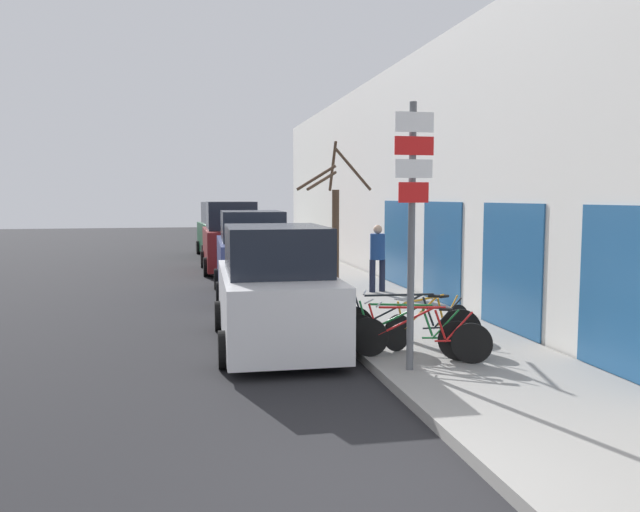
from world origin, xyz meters
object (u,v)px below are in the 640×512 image
(bicycle_3, at_px, (429,324))
(parked_car_2, at_px, (231,240))
(street_tree, at_px, (335,238))
(signpost, at_px, (412,220))
(parked_car_1, at_px, (252,258))
(pedestrian_near, at_px, (378,253))
(bicycle_0, at_px, (419,336))
(bicycle_1, at_px, (407,333))
(bicycle_2, at_px, (407,324))
(parked_car_0, at_px, (275,292))
(parked_car_3, at_px, (222,232))

(bicycle_3, relative_size, parked_car_2, 0.43)
(bicycle_3, distance_m, street_tree, 3.20)
(signpost, bearing_deg, parked_car_2, 96.58)
(parked_car_1, distance_m, pedestrian_near, 3.38)
(bicycle_0, height_order, street_tree, street_tree)
(bicycle_1, xyz_separation_m, bicycle_2, (0.17, 0.49, 0.03))
(bicycle_1, relative_size, parked_car_2, 0.42)
(signpost, distance_m, pedestrian_near, 7.66)
(bicycle_2, relative_size, parked_car_0, 0.51)
(signpost, height_order, parked_car_2, signpost)
(signpost, xyz_separation_m, parked_car_0, (-1.64, 2.52, -1.36))
(pedestrian_near, bearing_deg, signpost, 61.54)
(bicycle_1, relative_size, pedestrian_near, 1.05)
(signpost, xyz_separation_m, parked_car_1, (-1.47, 8.22, -1.30))
(bicycle_1, relative_size, parked_car_3, 0.42)
(bicycle_1, relative_size, parked_car_1, 0.41)
(bicycle_0, relative_size, parked_car_2, 0.45)
(parked_car_1, bearing_deg, signpost, -78.23)
(bicycle_2, xyz_separation_m, parked_car_3, (-2.00, 18.67, 0.55))
(parked_car_0, relative_size, street_tree, 1.24)
(bicycle_1, bearing_deg, signpost, -163.53)
(parked_car_2, relative_size, street_tree, 1.20)
(bicycle_3, bearing_deg, signpost, 122.62)
(parked_car_0, bearing_deg, pedestrian_near, 56.14)
(bicycle_3, bearing_deg, parked_car_3, -18.70)
(bicycle_0, distance_m, pedestrian_near, 7.05)
(bicycle_1, height_order, parked_car_3, parked_car_3)
(signpost, relative_size, bicycle_2, 1.67)
(bicycle_2, xyz_separation_m, parked_car_2, (-2.02, 12.81, 0.58))
(bicycle_0, xyz_separation_m, bicycle_3, (0.53, 0.94, -0.01))
(parked_car_3, bearing_deg, parked_car_2, -94.12)
(bicycle_0, bearing_deg, bicycle_2, 22.29)
(parked_car_1, bearing_deg, pedestrian_near, -13.14)
(signpost, bearing_deg, bicycle_1, 72.94)
(parked_car_1, relative_size, pedestrian_near, 2.58)
(parked_car_1, bearing_deg, bicycle_0, -75.26)
(bicycle_2, height_order, parked_car_3, parked_car_3)
(street_tree, bearing_deg, bicycle_0, -82.73)
(bicycle_3, bearing_deg, pedestrian_near, -35.20)
(bicycle_0, relative_size, bicycle_2, 0.86)
(parked_car_2, relative_size, pedestrian_near, 2.47)
(bicycle_1, xyz_separation_m, parked_car_2, (-1.86, 13.30, 0.61))
(bicycle_0, height_order, bicycle_2, bicycle_2)
(bicycle_2, height_order, parked_car_2, parked_car_2)
(signpost, bearing_deg, bicycle_0, 56.23)
(bicycle_3, relative_size, parked_car_3, 0.43)
(signpost, xyz_separation_m, parked_car_2, (-1.62, 14.07, -1.22))
(parked_car_3, bearing_deg, pedestrian_near, -78.75)
(signpost, relative_size, street_tree, 1.05)
(street_tree, bearing_deg, signpost, -88.09)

